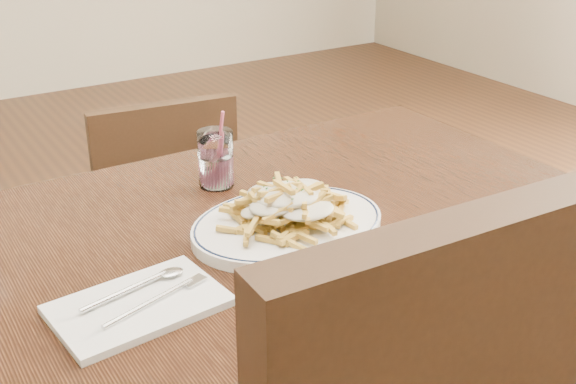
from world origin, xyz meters
TOP-DOWN VIEW (x-y plane):
  - table at (0.00, 0.00)m, footprint 1.20×0.80m
  - chair_far at (0.09, 0.73)m, footprint 0.40×0.40m
  - fries_plate at (0.02, -0.01)m, footprint 0.36×0.32m
  - loaded_fries at (0.02, -0.01)m, footprint 0.26×0.23m
  - napkin at (-0.26, -0.09)m, footprint 0.23×0.16m
  - cutlery at (-0.26, -0.09)m, footprint 0.19×0.11m
  - water_glass at (0.01, 0.21)m, footprint 0.06×0.06m

SIDE VIEW (x-z plane):
  - chair_far at x=0.09m, z-range 0.05..0.83m
  - table at x=0.00m, z-range 0.30..1.05m
  - napkin at x=-0.26m, z-range 0.75..0.76m
  - fries_plate at x=0.02m, z-range 0.75..0.77m
  - cutlery at x=-0.26m, z-range 0.76..0.77m
  - water_glass at x=0.01m, z-range 0.72..0.87m
  - loaded_fries at x=0.02m, z-range 0.77..0.84m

